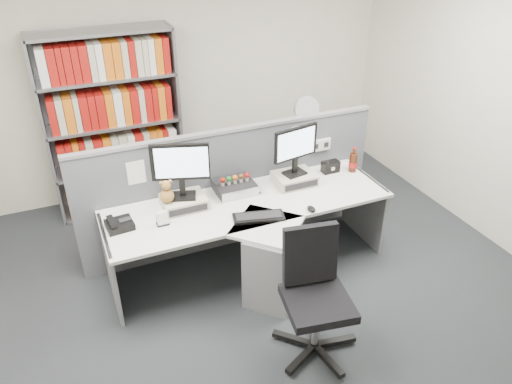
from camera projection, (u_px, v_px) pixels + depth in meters
name	position (u px, v px, depth m)	size (l,w,h in m)	color
ground	(286.00, 321.00, 4.17)	(5.50, 5.50, 0.00)	#2F3338
room_shell	(294.00, 124.00, 3.27)	(5.04, 5.54, 2.72)	silver
partition	(232.00, 188.00, 4.84)	(3.00, 0.08, 1.27)	#595B64
desk	(258.00, 240.00, 4.42)	(2.60, 1.20, 0.72)	white
monitor_riser_left	(184.00, 202.00, 4.37)	(0.38, 0.31, 0.10)	#BDB89D
monitor_riser_right	(294.00, 179.00, 4.74)	(0.38, 0.31, 0.10)	#BDB89D
monitor_left	(181.00, 166.00, 4.19)	(0.49, 0.22, 0.51)	black
monitor_right	(296.00, 147.00, 4.58)	(0.47, 0.19, 0.48)	black
desktop_pc	(235.00, 187.00, 4.61)	(0.36, 0.32, 0.10)	black
figurines	(235.00, 178.00, 4.55)	(0.29, 0.05, 0.09)	#BDB89D
keyboard	(259.00, 217.00, 4.23)	(0.47, 0.26, 0.03)	black
mouse	(311.00, 209.00, 4.33)	(0.06, 0.10, 0.04)	black
desk_phone	(119.00, 224.00, 4.09)	(0.23, 0.22, 0.09)	black
desk_calendar	(162.00, 219.00, 4.13)	(0.10, 0.08, 0.12)	black
plush_toy	(167.00, 193.00, 4.23)	(0.12, 0.12, 0.21)	#A07235
speaker	(330.00, 167.00, 4.94)	(0.17, 0.10, 0.12)	black
cola_bottle	(353.00, 162.00, 4.94)	(0.08, 0.08, 0.26)	#3F190A
shelving_unit	(114.00, 127.00, 5.32)	(1.41, 0.40, 2.00)	gray
filing_cabinet	(303.00, 162.00, 5.99)	(0.45, 0.61, 0.70)	gray
desk_fan	(306.00, 111.00, 5.66)	(0.29, 0.17, 0.48)	white
office_chair	(314.00, 291.00, 3.70)	(0.67, 0.66, 1.01)	silver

